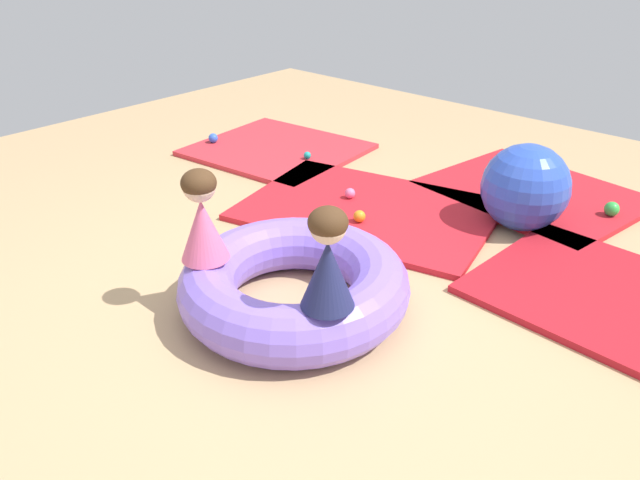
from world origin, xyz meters
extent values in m
plane|color=tan|center=(0.00, 0.00, 0.00)|extent=(8.00, 8.00, 0.00)
cube|color=red|center=(-1.80, 1.59, 0.02)|extent=(1.44, 1.33, 0.04)
cube|color=#B21923|center=(1.15, 1.15, 0.02)|extent=(1.29, 1.17, 0.04)
cube|color=red|center=(-0.45, 1.15, 0.02)|extent=(1.91, 1.54, 0.04)
cube|color=red|center=(0.27, 2.19, 0.02)|extent=(1.58, 1.37, 0.04)
torus|color=#8466E0|center=(-0.01, -0.04, 0.15)|extent=(1.19, 1.19, 0.30)
cone|color=#E5608E|center=(-0.35, -0.33, 0.46)|extent=(0.33, 0.33, 0.32)
sphere|color=beige|center=(-0.35, -0.33, 0.69)|extent=(0.16, 0.16, 0.16)
ellipsoid|color=#472D19|center=(-0.35, -0.33, 0.71)|extent=(0.17, 0.17, 0.14)
cone|color=navy|center=(0.39, -0.24, 0.46)|extent=(0.29, 0.29, 0.32)
sphere|color=beige|center=(0.39, -0.24, 0.70)|extent=(0.16, 0.16, 0.16)
ellipsoid|color=#472D19|center=(0.39, -0.24, 0.71)|extent=(0.17, 0.17, 0.14)
sphere|color=blue|center=(-2.31, 1.30, 0.08)|extent=(0.08, 0.08, 0.08)
sphere|color=teal|center=(-1.41, 1.56, 0.07)|extent=(0.06, 0.06, 0.06)
sphere|color=pink|center=(-0.65, 1.18, 0.08)|extent=(0.07, 0.07, 0.07)
sphere|color=green|center=(0.84, 2.13, 0.09)|extent=(0.10, 0.10, 0.10)
sphere|color=orange|center=(-0.36, 0.93, 0.08)|extent=(0.08, 0.08, 0.08)
sphere|color=blue|center=(0.43, 1.64, 0.28)|extent=(0.57, 0.57, 0.57)
camera|label=1|loc=(1.90, -1.97, 1.85)|focal=34.80mm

